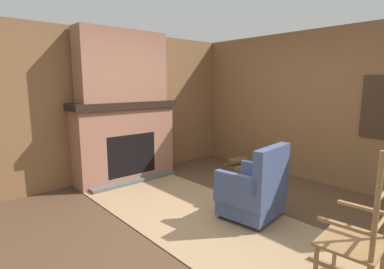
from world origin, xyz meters
name	(u,v)px	position (x,y,z in m)	size (l,w,h in m)	color
ground_plane	(212,219)	(0.00, 0.00, 0.00)	(14.00, 14.00, 0.00)	#4C3523
wood_panel_wall_left	(116,106)	(-2.35, 0.00, 1.25)	(0.06, 5.25, 2.50)	brown
wood_panel_wall_back	(314,107)	(0.04, 2.35, 1.25)	(5.25, 0.09, 2.50)	brown
fireplace_hearth	(125,141)	(-2.09, 0.00, 0.66)	(0.66, 1.80, 1.34)	#93604C
chimney_breast	(122,66)	(-2.10, 0.00, 1.91)	(0.40, 1.50, 1.14)	#93604C
area_rug	(206,219)	(-0.04, -0.06, 0.01)	(3.84, 1.58, 0.01)	#997A56
armchair	(254,191)	(0.32, 0.39, 0.35)	(0.72, 0.76, 0.93)	#3D4C75
rocking_chair	(357,245)	(1.66, -0.11, 0.42)	(0.84, 0.55, 1.22)	olive
firewood_stack	(237,166)	(-1.10, 1.77, 0.11)	(0.52, 0.47, 0.27)	brown
oil_lamp_vase	(104,96)	(-2.14, -0.32, 1.44)	(0.13, 0.13, 0.29)	silver
storage_case	(152,96)	(-2.14, 0.61, 1.41)	(0.15, 0.24, 0.14)	gray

